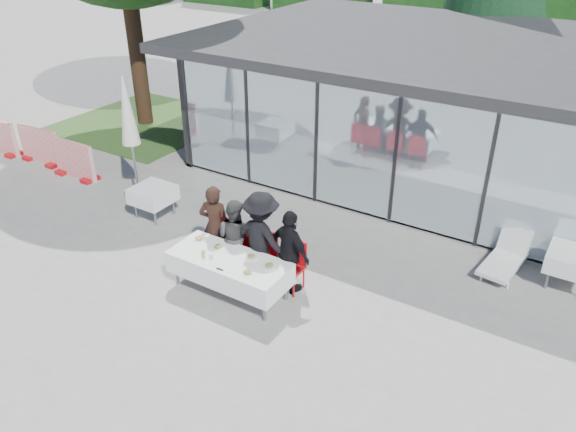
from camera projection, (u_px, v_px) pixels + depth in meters
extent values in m
plane|color=gray|center=(250.00, 300.00, 10.28)|extent=(90.00, 90.00, 0.00)
cube|color=gray|center=(480.00, 169.00, 15.27)|extent=(14.00, 8.00, 0.10)
cube|color=black|center=(523.00, 80.00, 17.41)|extent=(14.00, 0.20, 3.20)
cube|color=black|center=(268.00, 77.00, 17.70)|extent=(0.20, 8.00, 3.20)
cube|color=silver|center=(440.00, 168.00, 11.57)|extent=(13.60, 0.06, 3.10)
cube|color=#2D2D30|center=(498.00, 50.00, 13.38)|extent=(14.80, 8.80, 0.24)
cube|color=#262628|center=(188.00, 112.00, 14.71)|extent=(0.08, 0.10, 3.10)
cube|color=#262628|center=(248.00, 125.00, 13.81)|extent=(0.08, 0.10, 3.10)
cube|color=#262628|center=(317.00, 140.00, 12.92)|extent=(0.08, 0.10, 3.10)
cube|color=#262628|center=(396.00, 158.00, 12.02)|extent=(0.08, 0.10, 3.10)
cube|color=#262628|center=(488.00, 178.00, 11.12)|extent=(0.08, 0.10, 3.10)
cube|color=#AC0B11|center=(374.00, 155.00, 15.12)|extent=(0.45, 0.45, 0.90)
cube|color=#AC0B11|center=(434.00, 160.00, 14.79)|extent=(0.45, 0.45, 0.90)
cube|color=#AC0B11|center=(529.00, 190.00, 13.27)|extent=(0.45, 0.45, 0.90)
cube|color=white|center=(229.00, 268.00, 10.25)|extent=(2.26, 0.96, 0.42)
cylinder|color=gray|center=(176.00, 269.00, 10.55)|extent=(0.06, 0.06, 0.71)
cylinder|color=gray|center=(264.00, 304.00, 9.62)|extent=(0.06, 0.06, 0.71)
cylinder|color=gray|center=(200.00, 252.00, 11.07)|extent=(0.06, 0.06, 0.71)
cylinder|color=gray|center=(286.00, 283.00, 10.14)|extent=(0.06, 0.06, 0.71)
imported|color=black|center=(215.00, 226.00, 10.96)|extent=(0.80, 0.80, 1.72)
cube|color=#AC0B11|center=(217.00, 243.00, 11.16)|extent=(0.44, 0.44, 0.05)
cube|color=#AC0B11|center=(222.00, 228.00, 11.19)|extent=(0.44, 0.04, 0.55)
cylinder|color=#AC0B11|center=(205.00, 255.00, 11.23)|extent=(0.04, 0.04, 0.43)
cylinder|color=#AC0B11|center=(219.00, 260.00, 11.06)|extent=(0.04, 0.04, 0.43)
cylinder|color=#AC0B11|center=(216.00, 247.00, 11.50)|extent=(0.04, 0.04, 0.43)
cylinder|color=#AC0B11|center=(230.00, 252.00, 11.33)|extent=(0.04, 0.04, 0.43)
imported|color=#454545|center=(235.00, 236.00, 10.78)|extent=(0.75, 0.75, 1.54)
cube|color=#AC0B11|center=(236.00, 250.00, 10.95)|extent=(0.44, 0.44, 0.05)
cube|color=#AC0B11|center=(241.00, 234.00, 10.97)|extent=(0.44, 0.04, 0.55)
cylinder|color=#AC0B11|center=(224.00, 262.00, 11.01)|extent=(0.04, 0.04, 0.43)
cylinder|color=#AC0B11|center=(238.00, 267.00, 10.84)|extent=(0.04, 0.04, 0.43)
cylinder|color=#AC0B11|center=(235.00, 253.00, 11.28)|extent=(0.04, 0.04, 0.43)
cylinder|color=#AC0B11|center=(249.00, 258.00, 11.11)|extent=(0.04, 0.04, 0.43)
imported|color=black|center=(261.00, 238.00, 10.42)|extent=(1.32, 1.32, 1.86)
cube|color=#AC0B11|center=(262.00, 259.00, 10.66)|extent=(0.44, 0.44, 0.05)
cube|color=#AC0B11|center=(268.00, 243.00, 10.68)|extent=(0.44, 0.04, 0.55)
cylinder|color=#AC0B11|center=(250.00, 271.00, 10.72)|extent=(0.04, 0.04, 0.43)
cylinder|color=#AC0B11|center=(265.00, 277.00, 10.56)|extent=(0.04, 0.04, 0.43)
cylinder|color=#AC0B11|center=(260.00, 262.00, 10.99)|extent=(0.04, 0.04, 0.43)
cylinder|color=#AC0B11|center=(276.00, 268.00, 10.82)|extent=(0.04, 0.04, 0.43)
imported|color=black|center=(290.00, 252.00, 10.17)|extent=(1.22, 1.22, 1.66)
cube|color=#AC0B11|center=(290.00, 269.00, 10.37)|extent=(0.44, 0.44, 0.05)
cube|color=#AC0B11|center=(296.00, 253.00, 10.40)|extent=(0.44, 0.04, 0.55)
cylinder|color=#AC0B11|center=(277.00, 281.00, 10.43)|extent=(0.04, 0.04, 0.43)
cylinder|color=#AC0B11|center=(294.00, 287.00, 10.27)|extent=(0.04, 0.04, 0.43)
cylinder|color=#AC0B11|center=(287.00, 272.00, 10.70)|extent=(0.04, 0.04, 0.43)
cylinder|color=#AC0B11|center=(304.00, 278.00, 10.53)|extent=(0.04, 0.04, 0.43)
cylinder|color=white|center=(199.00, 239.00, 10.70)|extent=(0.25, 0.25, 0.01)
ellipsoid|color=tan|center=(199.00, 238.00, 10.68)|extent=(0.15, 0.15, 0.05)
cylinder|color=white|center=(218.00, 248.00, 10.44)|extent=(0.25, 0.25, 0.01)
ellipsoid|color=#3C6C28|center=(218.00, 246.00, 10.43)|extent=(0.15, 0.15, 0.05)
cylinder|color=white|center=(251.00, 257.00, 10.15)|extent=(0.25, 0.25, 0.01)
ellipsoid|color=tan|center=(251.00, 256.00, 10.14)|extent=(0.15, 0.15, 0.05)
cylinder|color=white|center=(270.00, 267.00, 9.90)|extent=(0.25, 0.25, 0.01)
ellipsoid|color=#3C6C28|center=(270.00, 265.00, 9.88)|extent=(0.15, 0.15, 0.05)
cylinder|color=white|center=(248.00, 273.00, 9.71)|extent=(0.25, 0.25, 0.01)
ellipsoid|color=#3C6C28|center=(248.00, 272.00, 9.70)|extent=(0.15, 0.15, 0.05)
cylinder|color=#84A544|center=(204.00, 254.00, 10.14)|extent=(0.06, 0.06, 0.14)
cylinder|color=silver|center=(211.00, 256.00, 10.10)|extent=(0.07, 0.07, 0.10)
cube|color=black|center=(220.00, 269.00, 9.83)|extent=(0.14, 0.03, 0.01)
cube|color=white|center=(153.00, 194.00, 12.80)|extent=(0.86, 0.86, 0.36)
cylinder|color=gray|center=(135.00, 204.00, 12.81)|extent=(0.05, 0.05, 0.72)
cylinder|color=gray|center=(154.00, 211.00, 12.54)|extent=(0.05, 0.05, 0.72)
cylinder|color=gray|center=(154.00, 194.00, 13.26)|extent=(0.05, 0.05, 0.72)
cylinder|color=gray|center=(173.00, 200.00, 12.98)|extent=(0.05, 0.05, 0.72)
cube|color=white|center=(572.00, 261.00, 10.42)|extent=(0.86, 0.86, 0.36)
cylinder|color=gray|center=(549.00, 272.00, 10.43)|extent=(0.05, 0.05, 0.72)
cylinder|color=gray|center=(555.00, 257.00, 10.88)|extent=(0.05, 0.05, 0.72)
cube|color=black|center=(139.00, 193.00, 13.98)|extent=(0.50, 0.50, 0.12)
cylinder|color=gray|center=(132.00, 145.00, 13.36)|extent=(0.06, 0.06, 2.70)
cone|color=silver|center=(127.00, 111.00, 12.95)|extent=(0.44, 0.44, 1.62)
cube|color=red|center=(74.00, 159.00, 14.71)|extent=(1.40, 0.12, 1.00)
cube|color=#AC0B11|center=(65.00, 171.00, 15.16)|extent=(0.30, 0.45, 0.10)
cube|color=#AC0B11|center=(90.00, 179.00, 14.70)|extent=(0.30, 0.45, 0.10)
cube|color=red|center=(40.00, 146.00, 15.56)|extent=(1.40, 0.22, 1.00)
cube|color=#AC0B11|center=(32.00, 157.00, 16.01)|extent=(0.30, 0.45, 0.10)
cube|color=#AC0B11|center=(55.00, 164.00, 15.55)|extent=(0.30, 0.45, 0.10)
cube|color=red|center=(0.00, 136.00, 16.19)|extent=(1.40, 0.12, 1.00)
cube|color=#AC0B11|center=(14.00, 154.00, 16.18)|extent=(0.30, 0.45, 0.10)
cube|color=white|center=(502.00, 263.00, 11.02)|extent=(0.75, 1.36, 0.08)
cube|color=white|center=(515.00, 240.00, 11.27)|extent=(0.63, 0.33, 0.54)
cylinder|color=white|center=(481.00, 278.00, 10.78)|extent=(0.04, 0.04, 0.14)
cylinder|color=white|center=(508.00, 286.00, 10.55)|extent=(0.04, 0.04, 0.14)
cylinder|color=white|center=(496.00, 252.00, 11.60)|extent=(0.04, 0.04, 0.14)
cylinder|color=white|center=(521.00, 259.00, 11.37)|extent=(0.04, 0.04, 0.14)
cylinder|color=#382316|center=(137.00, 56.00, 17.59)|extent=(0.50, 0.50, 4.40)
cylinder|color=#382316|center=(481.00, 83.00, 19.21)|extent=(0.44, 0.44, 2.00)
cube|color=#385926|center=(146.00, 122.00, 18.66)|extent=(5.00, 5.00, 0.02)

